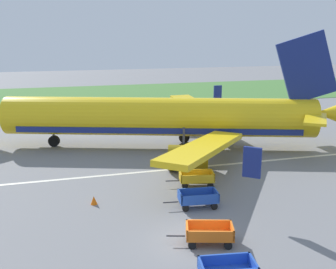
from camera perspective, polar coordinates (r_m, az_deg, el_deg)
name	(u,v)px	position (r m, az deg, el deg)	size (l,w,h in m)	color
ground_plane	(193,241)	(22.51, 3.54, -14.93)	(220.00, 220.00, 0.00)	slate
grass_strip	(94,95)	(74.93, -10.44, 5.50)	(220.00, 28.00, 0.06)	#477A38
apron_stripe	(146,172)	(32.85, -3.16, -5.32)	(120.00, 0.36, 0.01)	silver
airplane	(169,118)	(38.82, 0.15, 2.41)	(36.70, 29.84, 11.34)	yellow
baggage_cart_second_in_row	(209,233)	(22.06, 5.89, -13.85)	(3.61, 2.05, 1.07)	orange
baggage_cart_third_in_row	(198,198)	(26.28, 4.29, -9.05)	(3.61, 1.69, 1.07)	#234CB2
baggage_cart_fourth_in_row	(196,178)	(29.75, 4.07, -6.22)	(3.63, 1.85, 1.07)	gold
traffic_cone_near_plane	(94,200)	(27.15, -10.52, -9.19)	(0.44, 0.44, 0.58)	orange
traffic_cone_mid_apron	(215,193)	(28.09, 6.74, -8.22)	(0.45, 0.45, 0.59)	orange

